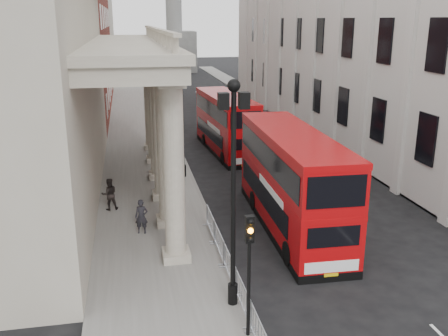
# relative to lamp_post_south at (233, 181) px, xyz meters

# --- Properties ---
(sidewalk_west) EXTENTS (6.00, 140.00, 0.12)m
(sidewalk_west) POSITION_rel_lamp_post_south_xyz_m (-2.40, 26.00, -4.85)
(sidewalk_west) COLOR slate
(sidewalk_west) RESTS_ON ground
(sidewalk_east) EXTENTS (3.00, 140.00, 0.12)m
(sidewalk_east) POSITION_rel_lamp_post_south_xyz_m (14.10, 26.00, -4.85)
(sidewalk_east) COLOR slate
(sidewalk_east) RESTS_ON ground
(kerb) EXTENTS (0.20, 140.00, 0.14)m
(kerb) POSITION_rel_lamp_post_south_xyz_m (0.55, 26.00, -4.84)
(kerb) COLOR slate
(kerb) RESTS_ON ground
(portico_building) EXTENTS (9.00, 28.00, 12.00)m
(portico_building) POSITION_rel_lamp_post_south_xyz_m (-9.90, 14.00, 1.09)
(portico_building) COLOR #9E9685
(portico_building) RESTS_ON ground
(brick_building) EXTENTS (9.00, 32.00, 22.00)m
(brick_building) POSITION_rel_lamp_post_south_xyz_m (-9.90, 44.00, 6.09)
(brick_building) COLOR maroon
(brick_building) RESTS_ON ground
(west_building_far) EXTENTS (9.00, 30.00, 20.00)m
(west_building_far) POSITION_rel_lamp_post_south_xyz_m (-9.90, 76.00, 5.09)
(west_building_far) COLOR #9E9685
(west_building_far) RESTS_ON ground
(lamp_post_south) EXTENTS (1.05, 0.44, 8.32)m
(lamp_post_south) POSITION_rel_lamp_post_south_xyz_m (0.00, 0.00, 0.00)
(lamp_post_south) COLOR black
(lamp_post_south) RESTS_ON sidewalk_west
(lamp_post_mid) EXTENTS (1.05, 0.44, 8.32)m
(lamp_post_mid) POSITION_rel_lamp_post_south_xyz_m (0.00, 16.00, 0.00)
(lamp_post_mid) COLOR black
(lamp_post_mid) RESTS_ON sidewalk_west
(lamp_post_north) EXTENTS (1.05, 0.44, 8.32)m
(lamp_post_north) POSITION_rel_lamp_post_south_xyz_m (0.00, 32.00, 0.00)
(lamp_post_north) COLOR black
(lamp_post_north) RESTS_ON sidewalk_west
(traffic_light) EXTENTS (0.28, 0.33, 4.30)m
(traffic_light) POSITION_rel_lamp_post_south_xyz_m (0.10, -2.02, -1.80)
(traffic_light) COLOR black
(traffic_light) RESTS_ON sidewalk_west
(crowd_barriers) EXTENTS (0.50, 18.75, 1.10)m
(crowd_barriers) POSITION_rel_lamp_post_south_xyz_m (0.25, -1.77, -4.24)
(crowd_barriers) COLOR gray
(crowd_barriers) RESTS_ON sidewalk_west
(bus_near) EXTENTS (3.08, 11.62, 4.99)m
(bus_near) POSITION_rel_lamp_post_south_xyz_m (4.44, 6.68, -2.31)
(bus_near) COLOR #AA070A
(bus_near) RESTS_ON ground
(bus_far) EXTENTS (3.29, 10.75, 4.58)m
(bus_far) POSITION_rel_lamp_post_south_xyz_m (4.17, 22.37, -2.52)
(bus_far) COLOR #970709
(bus_far) RESTS_ON ground
(pedestrian_a) EXTENTS (0.68, 0.50, 1.72)m
(pedestrian_a) POSITION_rel_lamp_post_south_xyz_m (-3.09, 7.12, -3.93)
(pedestrian_a) COLOR #222127
(pedestrian_a) RESTS_ON sidewalk_west
(pedestrian_b) EXTENTS (0.98, 0.81, 1.81)m
(pedestrian_b) POSITION_rel_lamp_post_south_xyz_m (-4.72, 10.68, -3.89)
(pedestrian_b) COLOR black
(pedestrian_b) RESTS_ON sidewalk_west
(pedestrian_c) EXTENTS (0.88, 0.79, 1.52)m
(pedestrian_c) POSITION_rel_lamp_post_south_xyz_m (-1.55, 12.61, -4.03)
(pedestrian_c) COLOR black
(pedestrian_c) RESTS_ON sidewalk_west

